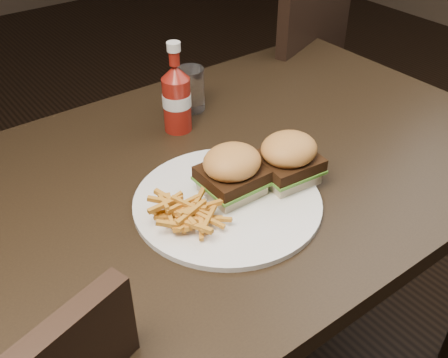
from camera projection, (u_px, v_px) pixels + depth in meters
dining_table at (238, 167)px, 1.07m from camera, size 1.20×0.80×0.04m
chair_far at (251, 109)px, 1.90m from camera, size 0.62×0.62×0.05m
plate at (227, 202)px, 0.94m from camera, size 0.34×0.34×0.01m
sandwich_half_a at (232, 187)px, 0.95m from camera, size 0.10×0.09×0.02m
sandwich_half_b at (287, 174)px, 0.98m from camera, size 0.10×0.10×0.02m
fries_pile at (191, 210)px, 0.88m from camera, size 0.11×0.11×0.04m
ketchup_bottle at (177, 105)px, 1.12m from camera, size 0.07×0.07×0.12m
tumbler at (191, 89)px, 1.19m from camera, size 0.08×0.08×0.10m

